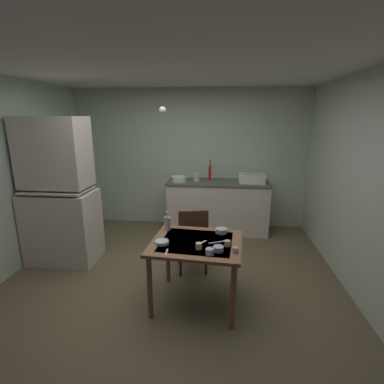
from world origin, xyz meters
TOP-DOWN VIEW (x-y plane):
  - ground_plane at (0.00, 0.00)m, footprint 5.37×5.37m
  - wall_back at (0.00, 2.23)m, footprint 4.41×0.10m
  - wall_right at (2.21, 0.00)m, footprint 0.10×4.47m
  - ceiling_slab at (0.00, 0.00)m, footprint 4.41×4.47m
  - hutch_cabinet at (-1.66, 0.52)m, footprint 0.95×0.60m
  - counter_cabinet at (0.55, 1.86)m, footprint 1.81×0.64m
  - sink_basin at (1.13, 1.86)m, footprint 0.44×0.34m
  - hand_pump at (0.39, 1.91)m, footprint 0.05×0.27m
  - mixing_bowl_counter at (-0.15, 1.81)m, footprint 0.27×0.27m
  - stoneware_crock at (0.16, 1.88)m, footprint 0.11×0.11m
  - dining_table at (0.35, -0.28)m, footprint 1.03×0.90m
  - chair_far_side at (0.24, 0.37)m, footprint 0.47×0.47m
  - serving_bowl_wide at (0.59, -0.48)m, footprint 0.11×0.11m
  - soup_bowl_small at (-0.01, -0.37)m, footprint 0.15×0.15m
  - sauce_dish at (0.62, -0.01)m, footprint 0.13×0.13m
  - mug_dark at (0.39, -0.46)m, footprint 0.06×0.06m
  - teacup_mint at (0.68, -0.36)m, footprint 0.07×0.07m
  - mug_tall at (0.76, -0.50)m, footprint 0.06×0.06m
  - teacup_cream at (0.51, -0.57)m, footprint 0.08×0.08m
  - glass_bottle at (-0.02, 0.01)m, footprint 0.07×0.07m
  - table_knife at (0.57, -0.28)m, footprint 0.18×0.09m
  - teaspoon_near_bowl at (0.07, -0.56)m, footprint 0.02×0.15m
  - teaspoon_by_cup at (0.42, -0.30)m, footprint 0.09×0.12m
  - pendant_bulb at (-0.10, 0.26)m, footprint 0.08×0.08m

SIDE VIEW (x-z plane):
  - ground_plane at x=0.00m, z-range 0.00..0.00m
  - counter_cabinet at x=0.55m, z-range 0.00..0.93m
  - chair_far_side at x=0.24m, z-range 0.04..0.95m
  - dining_table at x=0.35m, z-range 0.27..1.01m
  - table_knife at x=0.57m, z-range 0.75..0.75m
  - teaspoon_near_bowl at x=0.07m, z-range 0.75..0.75m
  - teaspoon_by_cup at x=0.42m, z-range 0.75..0.75m
  - soup_bowl_small at x=-0.01m, z-range 0.75..0.78m
  - serving_bowl_wide at x=0.59m, z-range 0.75..0.80m
  - sauce_dish at x=0.62m, z-range 0.75..0.80m
  - mug_tall at x=0.76m, z-range 0.75..0.80m
  - teacup_mint at x=0.68m, z-range 0.75..0.81m
  - teacup_cream at x=0.51m, z-range 0.75..0.81m
  - mug_dark at x=0.39m, z-range 0.75..0.81m
  - glass_bottle at x=-0.02m, z-range 0.72..0.95m
  - hutch_cabinet at x=-1.66m, z-range -0.07..1.99m
  - mixing_bowl_counter at x=-0.15m, z-range 0.93..1.02m
  - stoneware_crock at x=0.16m, z-range 0.93..1.07m
  - sink_basin at x=1.13m, z-range 0.93..1.08m
  - hand_pump at x=0.39m, z-range 0.90..1.29m
  - wall_back at x=0.00m, z-range 0.00..2.56m
  - wall_right at x=2.21m, z-range 0.00..2.56m
  - pendant_bulb at x=-0.10m, z-range 2.09..2.17m
  - ceiling_slab at x=0.00m, z-range 2.56..2.66m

